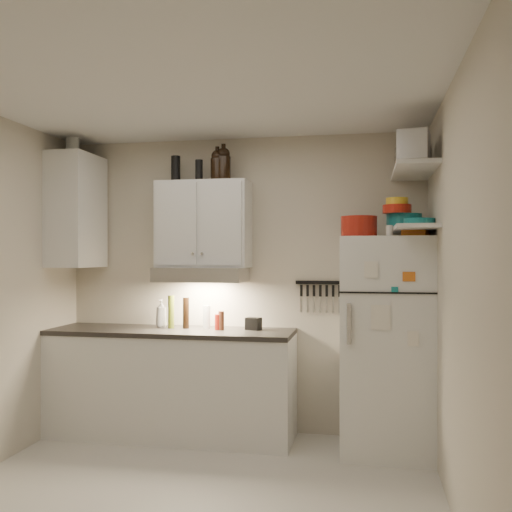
# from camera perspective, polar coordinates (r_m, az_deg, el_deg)

# --- Properties ---
(floor) EXTENTS (3.20, 3.00, 0.02)m
(floor) POSITION_cam_1_polar(r_m,az_deg,el_deg) (3.95, -6.60, -23.25)
(floor) COLOR beige
(floor) RESTS_ON ground
(ceiling) EXTENTS (3.20, 3.00, 0.02)m
(ceiling) POSITION_cam_1_polar(r_m,az_deg,el_deg) (3.78, -6.60, 16.27)
(ceiling) COLOR silver
(ceiling) RESTS_ON ground
(back_wall) EXTENTS (3.20, 0.02, 2.60)m
(back_wall) POSITION_cam_1_polar(r_m,az_deg,el_deg) (5.10, -1.45, -2.81)
(back_wall) COLOR beige
(back_wall) RESTS_ON ground
(right_wall) EXTENTS (0.02, 3.00, 2.60)m
(right_wall) POSITION_cam_1_polar(r_m,az_deg,el_deg) (3.51, 19.42, -4.09)
(right_wall) COLOR beige
(right_wall) RESTS_ON ground
(base_cabinet) EXTENTS (2.10, 0.60, 0.88)m
(base_cabinet) POSITION_cam_1_polar(r_m,az_deg,el_deg) (5.07, -8.47, -12.65)
(base_cabinet) COLOR silver
(base_cabinet) RESTS_ON floor
(countertop) EXTENTS (2.10, 0.62, 0.04)m
(countertop) POSITION_cam_1_polar(r_m,az_deg,el_deg) (4.99, -8.47, -7.49)
(countertop) COLOR #282522
(countertop) RESTS_ON base_cabinet
(upper_cabinet) EXTENTS (0.80, 0.33, 0.75)m
(upper_cabinet) POSITION_cam_1_polar(r_m,az_deg,el_deg) (5.00, -5.25, 3.15)
(upper_cabinet) COLOR silver
(upper_cabinet) RESTS_ON back_wall
(side_cabinet) EXTENTS (0.33, 0.55, 1.00)m
(side_cabinet) POSITION_cam_1_polar(r_m,az_deg,el_deg) (5.32, -17.52, 4.31)
(side_cabinet) COLOR silver
(side_cabinet) RESTS_ON left_wall
(range_hood) EXTENTS (0.76, 0.46, 0.12)m
(range_hood) POSITION_cam_1_polar(r_m,az_deg,el_deg) (4.94, -5.46, -1.86)
(range_hood) COLOR silver
(range_hood) RESTS_ON back_wall
(fridge) EXTENTS (0.70, 0.68, 1.70)m
(fridge) POSITION_cam_1_polar(r_m,az_deg,el_deg) (4.68, 12.89, -8.61)
(fridge) COLOR white
(fridge) RESTS_ON floor
(shelf_hi) EXTENTS (0.30, 0.95, 0.03)m
(shelf_hi) POSITION_cam_1_polar(r_m,az_deg,el_deg) (4.55, 15.49, 8.22)
(shelf_hi) COLOR silver
(shelf_hi) RESTS_ON right_wall
(shelf_lo) EXTENTS (0.30, 0.95, 0.03)m
(shelf_lo) POSITION_cam_1_polar(r_m,az_deg,el_deg) (4.50, 15.49, 2.67)
(shelf_lo) COLOR silver
(shelf_lo) RESTS_ON right_wall
(knife_strip) EXTENTS (0.42, 0.02, 0.03)m
(knife_strip) POSITION_cam_1_polar(r_m,az_deg,el_deg) (4.97, 6.41, -2.65)
(knife_strip) COLOR black
(knife_strip) RESTS_ON back_wall
(dutch_oven) EXTENTS (0.29, 0.29, 0.16)m
(dutch_oven) POSITION_cam_1_polar(r_m,az_deg,el_deg) (4.60, 10.25, 2.90)
(dutch_oven) COLOR maroon
(dutch_oven) RESTS_ON fridge
(book_stack) EXTENTS (0.23, 0.26, 0.07)m
(book_stack) POSITION_cam_1_polar(r_m,az_deg,el_deg) (4.51, 15.69, 2.38)
(book_stack) COLOR orange
(book_stack) RESTS_ON fridge
(spice_jar) EXTENTS (0.06, 0.06, 0.09)m
(spice_jar) POSITION_cam_1_polar(r_m,az_deg,el_deg) (4.50, 13.21, 2.47)
(spice_jar) COLOR silver
(spice_jar) RESTS_ON fridge
(stock_pot) EXTENTS (0.37, 0.37, 0.21)m
(stock_pot) POSITION_cam_1_polar(r_m,az_deg,el_deg) (4.81, 15.43, 9.19)
(stock_pot) COLOR silver
(stock_pot) RESTS_ON shelf_hi
(tin_a) EXTENTS (0.21, 0.19, 0.18)m
(tin_a) POSITION_cam_1_polar(r_m,az_deg,el_deg) (4.45, 15.27, 9.80)
(tin_a) COLOR #AAAAAD
(tin_a) RESTS_ON shelf_hi
(tin_b) EXTENTS (0.24, 0.24, 0.21)m
(tin_b) POSITION_cam_1_polar(r_m,az_deg,el_deg) (4.19, 15.50, 10.57)
(tin_b) COLOR #AAAAAD
(tin_b) RESTS_ON shelf_hi
(bowl_teal) EXTENTS (0.28, 0.28, 0.11)m
(bowl_teal) POSITION_cam_1_polar(r_m,az_deg,el_deg) (4.70, 14.59, 3.42)
(bowl_teal) COLOR #167B7E
(bowl_teal) RESTS_ON shelf_lo
(bowl_orange) EXTENTS (0.22, 0.22, 0.07)m
(bowl_orange) POSITION_cam_1_polar(r_m,az_deg,el_deg) (4.63, 13.92, 4.57)
(bowl_orange) COLOR red
(bowl_orange) RESTS_ON bowl_teal
(bowl_yellow) EXTENTS (0.17, 0.17, 0.06)m
(bowl_yellow) POSITION_cam_1_polar(r_m,az_deg,el_deg) (4.64, 13.92, 5.32)
(bowl_yellow) COLOR yellow
(bowl_yellow) RESTS_ON bowl_orange
(plates) EXTENTS (0.30, 0.30, 0.06)m
(plates) POSITION_cam_1_polar(r_m,az_deg,el_deg) (4.48, 16.03, 3.25)
(plates) COLOR #167B7E
(plates) RESTS_ON shelf_lo
(growler_a) EXTENTS (0.15, 0.15, 0.27)m
(growler_a) POSITION_cam_1_polar(r_m,az_deg,el_deg) (4.99, -3.90, 9.07)
(growler_a) COLOR black
(growler_a) RESTS_ON upper_cabinet
(growler_b) EXTENTS (0.13, 0.13, 0.29)m
(growler_b) POSITION_cam_1_polar(r_m,az_deg,el_deg) (4.98, -3.27, 9.21)
(growler_b) COLOR black
(growler_b) RESTS_ON upper_cabinet
(thermos_a) EXTENTS (0.08, 0.08, 0.19)m
(thermos_a) POSITION_cam_1_polar(r_m,az_deg,el_deg) (5.06, -5.72, 8.48)
(thermos_a) COLOR black
(thermos_a) RESTS_ON upper_cabinet
(thermos_b) EXTENTS (0.09, 0.09, 0.24)m
(thermos_b) POSITION_cam_1_polar(r_m,az_deg,el_deg) (5.15, -8.03, 8.57)
(thermos_b) COLOR black
(thermos_b) RESTS_ON upper_cabinet
(side_jar) EXTENTS (0.13, 0.13, 0.16)m
(side_jar) POSITION_cam_1_polar(r_m,az_deg,el_deg) (5.41, -17.87, 10.42)
(side_jar) COLOR silver
(side_jar) RESTS_ON side_cabinet
(soap_bottle) EXTENTS (0.12, 0.12, 0.28)m
(soap_bottle) POSITION_cam_1_polar(r_m,az_deg,el_deg) (5.11, -9.46, -5.52)
(soap_bottle) COLOR silver
(soap_bottle) RESTS_ON countertop
(pepper_mill) EXTENTS (0.06, 0.06, 0.16)m
(pepper_mill) POSITION_cam_1_polar(r_m,az_deg,el_deg) (4.88, -3.50, -6.46)
(pepper_mill) COLOR #5B2D1B
(pepper_mill) RESTS_ON countertop
(oil_bottle) EXTENTS (0.06, 0.06, 0.29)m
(oil_bottle) POSITION_cam_1_polar(r_m,az_deg,el_deg) (5.04, -8.48, -5.54)
(oil_bottle) COLOR #576519
(oil_bottle) RESTS_ON countertop
(vinegar_bottle) EXTENTS (0.06, 0.06, 0.27)m
(vinegar_bottle) POSITION_cam_1_polar(r_m,az_deg,el_deg) (5.01, -7.01, -5.68)
(vinegar_bottle) COLOR black
(vinegar_bottle) RESTS_ON countertop
(clear_bottle) EXTENTS (0.08, 0.08, 0.20)m
(clear_bottle) POSITION_cam_1_polar(r_m,az_deg,el_deg) (5.01, -4.96, -6.07)
(clear_bottle) COLOR silver
(clear_bottle) RESTS_ON countertop
(red_jar) EXTENTS (0.07, 0.07, 0.13)m
(red_jar) POSITION_cam_1_polar(r_m,az_deg,el_deg) (4.90, -3.76, -6.60)
(red_jar) COLOR maroon
(red_jar) RESTS_ON countertop
(caddy) EXTENTS (0.14, 0.12, 0.10)m
(caddy) POSITION_cam_1_polar(r_m,az_deg,el_deg) (4.89, -0.26, -6.79)
(caddy) COLOR black
(caddy) RESTS_ON countertop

